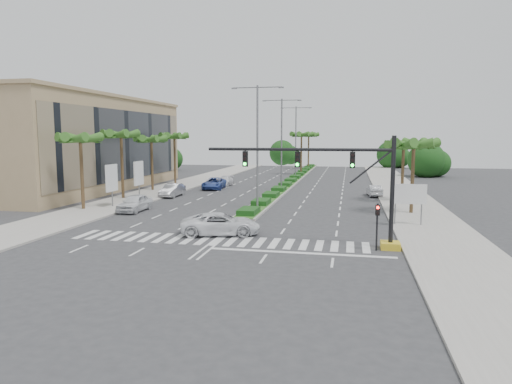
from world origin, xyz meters
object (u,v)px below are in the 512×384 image
car_parked_c (214,183)px  car_right (374,191)px  car_parked_a (135,203)px  car_parked_b (172,190)px  car_parked_d (224,181)px  car_crossing (221,224)px

car_parked_c → car_right: size_ratio=1.37×
car_parked_a → car_parked_b: car_parked_a is taller
car_parked_c → car_parked_d: size_ratio=1.17×
car_parked_a → car_right: car_parked_a is taller
car_parked_b → car_parked_d: (2.97, 12.39, -0.08)m
car_parked_b → car_crossing: 22.44m
car_parked_b → car_parked_c: 8.89m
car_parked_b → car_crossing: (11.51, -19.26, 0.03)m
car_parked_d → car_parked_c: bearing=-94.8°
car_parked_d → car_crossing: (8.54, -31.65, 0.11)m
car_crossing → car_right: (12.09, 24.47, -0.13)m
car_parked_c → car_right: car_parked_c is taller
car_parked_a → car_parked_b: bearing=93.1°
car_parked_a → car_parked_c: car_parked_a is taller
car_parked_d → car_crossing: car_crossing is taller
car_parked_b → car_crossing: size_ratio=0.82×
car_right → car_crossing: bearing=57.1°
car_parked_a → car_parked_c: size_ratio=0.86×
car_parked_d → car_right: bearing=-19.0°
car_right → car_parked_b: bearing=5.8°
car_parked_d → car_right: size_ratio=1.17×
car_parked_b → car_parked_c: (2.63, 8.49, 0.00)m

